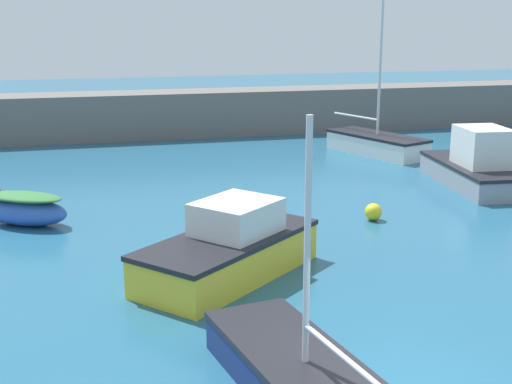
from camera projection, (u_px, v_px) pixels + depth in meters
The scene contains 7 objects.
harbor_breakwater at pixel (173, 114), 36.01m from camera, with size 44.91×2.54×2.24m, color #66605B.
rowboat_with_red_cover at pixel (25, 209), 21.07m from camera, with size 2.96×2.44×0.97m.
motorboat_grey_hull at pixel (478, 166), 25.60m from camera, with size 2.73×5.47×2.20m.
sailboat_tall_mast at pixel (377, 143), 31.49m from camera, with size 3.41×5.18×7.71m.
cabin_cruiser_white at pixel (230, 248), 16.93m from camera, with size 5.07×4.77×1.80m.
sailboat_short_mast at pixel (305, 380), 11.49m from camera, with size 2.46×5.17×4.69m.
mooring_buoy_yellow at pixel (373, 212), 21.56m from camera, with size 0.52×0.52×0.52m, color yellow.
Camera 1 is at (-4.65, -9.60, 6.16)m, focal length 50.00 mm.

